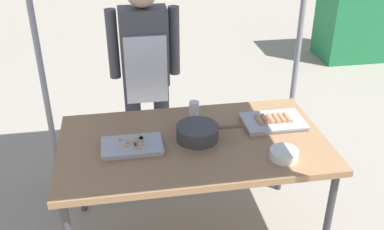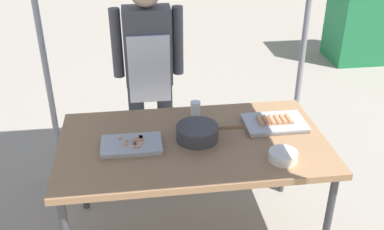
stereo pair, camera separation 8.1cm
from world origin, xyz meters
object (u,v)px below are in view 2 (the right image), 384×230
(tray_meat_skewers, at_px, (132,145))
(condiment_bowl, at_px, (283,156))
(vendor_woman, at_px, (149,65))
(stall_table, at_px, (193,148))
(cooking_wok, at_px, (198,132))
(drink_cup_near_edge, at_px, (196,108))
(tray_grilled_sausages, at_px, (275,123))

(tray_meat_skewers, height_order, condiment_bowl, condiment_bowl)
(vendor_woman, bearing_deg, stall_table, 105.00)
(cooking_wok, relative_size, drink_cup_near_edge, 4.31)
(tray_grilled_sausages, xyz_separation_m, vendor_woman, (-0.76, 0.70, 0.15))
(drink_cup_near_edge, bearing_deg, condiment_bowl, -55.45)
(drink_cup_near_edge, bearing_deg, tray_grilled_sausages, -23.59)
(tray_meat_skewers, bearing_deg, drink_cup_near_edge, 39.13)
(cooking_wok, xyz_separation_m, vendor_woman, (-0.25, 0.80, 0.13))
(tray_grilled_sausages, xyz_separation_m, cooking_wok, (-0.51, -0.10, 0.03))
(stall_table, distance_m, tray_meat_skewers, 0.37)
(tray_meat_skewers, bearing_deg, stall_table, 3.58)
(stall_table, height_order, drink_cup_near_edge, drink_cup_near_edge)
(stall_table, relative_size, drink_cup_near_edge, 16.57)
(stall_table, bearing_deg, cooking_wok, 32.50)
(tray_meat_skewers, height_order, vendor_woman, vendor_woman)
(drink_cup_near_edge, distance_m, vendor_woman, 0.58)
(drink_cup_near_edge, bearing_deg, cooking_wok, -95.68)
(stall_table, bearing_deg, tray_meat_skewers, -176.42)
(cooking_wok, distance_m, drink_cup_near_edge, 0.31)
(tray_grilled_sausages, distance_m, condiment_bowl, 0.39)
(drink_cup_near_edge, bearing_deg, stall_table, -100.58)
(condiment_bowl, distance_m, vendor_woman, 1.29)
(tray_grilled_sausages, relative_size, condiment_bowl, 2.39)
(cooking_wok, height_order, drink_cup_near_edge, drink_cup_near_edge)
(stall_table, distance_m, tray_grilled_sausages, 0.56)
(tray_meat_skewers, distance_m, condiment_bowl, 0.87)
(cooking_wok, height_order, vendor_woman, vendor_woman)
(tray_grilled_sausages, bearing_deg, tray_meat_skewers, -171.33)
(tray_grilled_sausages, bearing_deg, stall_table, -167.94)
(tray_grilled_sausages, height_order, tray_meat_skewers, tray_grilled_sausages)
(tray_meat_skewers, relative_size, condiment_bowl, 2.18)
(cooking_wok, distance_m, vendor_woman, 0.84)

